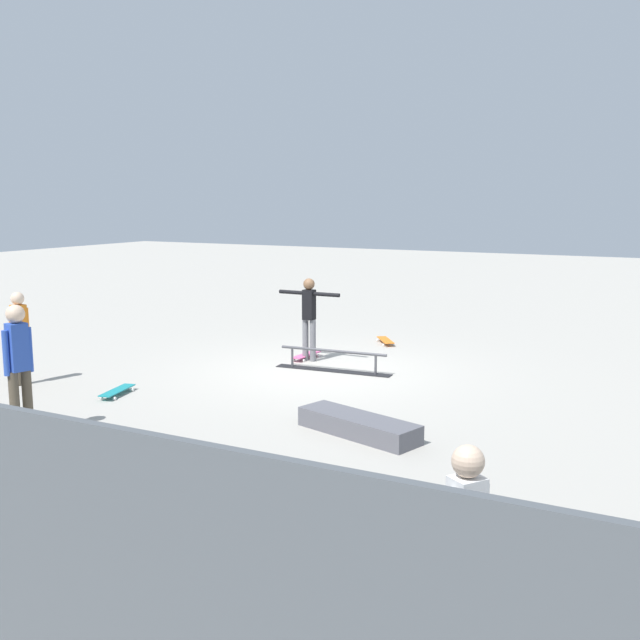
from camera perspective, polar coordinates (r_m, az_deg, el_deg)
name	(u,v)px	position (r m, az deg, el deg)	size (l,w,h in m)	color
ground_plane	(321,370)	(13.37, 0.08, -3.89)	(60.00, 60.00, 0.00)	#ADA89E
grind_rail	(333,362)	(13.29, 1.00, -3.23)	(2.19, 0.42, 0.39)	black
skate_ledge	(358,425)	(9.80, 2.97, -8.10)	(1.74, 0.51, 0.26)	#595960
skater_main	(309,313)	(13.98, -0.85, 0.53)	(1.27, 0.22, 1.58)	slate
skateboard_main	(306,355)	(14.31, -1.06, -2.71)	(0.29, 0.81, 0.09)	#E05993
bystander_blue_shirt	(19,363)	(10.27, -22.17, -3.07)	(0.25, 0.40, 1.73)	brown
bystander_white_shirt	(465,546)	(5.04, 11.10, -16.67)	(0.26, 0.33, 1.54)	black
bystander_orange_shirt	(20,333)	(13.15, -22.10, -0.91)	(0.21, 0.36, 1.55)	brown
loose_skateboard_teal	(117,391)	(12.13, -15.33, -5.26)	(0.38, 0.82, 0.09)	teal
loose_skateboard_orange	(385,340)	(15.84, 5.06, -1.56)	(0.63, 0.76, 0.09)	orange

